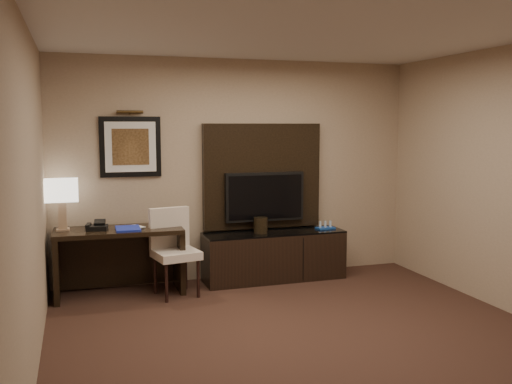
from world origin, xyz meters
name	(u,v)px	position (x,y,z in m)	size (l,w,h in m)	color
floor	(318,350)	(0.00, 0.00, -0.01)	(4.50, 5.00, 0.01)	#361F18
ceiling	(322,24)	(0.00, 0.00, 2.70)	(4.50, 5.00, 0.01)	silver
wall_back	(238,170)	(0.00, 2.50, 1.35)	(4.50, 0.01, 2.70)	tan
wall_left	(27,204)	(-2.25, 0.00, 1.35)	(0.01, 5.00, 2.70)	tan
desk	(120,262)	(-1.48, 2.15, 0.38)	(1.40, 0.60, 0.75)	black
credenza	(274,256)	(0.38, 2.20, 0.30)	(1.74, 0.48, 0.60)	black
tv_wall_panel	(262,176)	(0.30, 2.44, 1.27)	(1.50, 0.12, 1.30)	black
tv	(265,197)	(0.30, 2.34, 1.02)	(1.00, 0.08, 0.60)	black
artwork	(130,147)	(-1.30, 2.48, 1.65)	(0.70, 0.04, 0.70)	black
picture_light	(130,112)	(-1.30, 2.44, 2.05)	(0.04, 0.04, 0.30)	#3C2A13
desk_chair	(176,253)	(-0.88, 1.91, 0.48)	(0.46, 0.53, 0.96)	beige
table_lamp	(62,203)	(-2.07, 2.24, 1.05)	(0.37, 0.21, 0.61)	tan
desk_phone	(97,225)	(-1.71, 2.15, 0.81)	(0.22, 0.20, 0.11)	black
blue_folder	(128,229)	(-1.39, 2.06, 0.76)	(0.26, 0.35, 0.02)	#18269C
book	(128,219)	(-1.38, 2.09, 0.86)	(0.16, 0.02, 0.22)	#A38F80
water_bottle	(156,218)	(-1.06, 2.16, 0.85)	(0.06, 0.06, 0.19)	silver
ice_bucket	(261,225)	(0.19, 2.17, 0.69)	(0.17, 0.17, 0.19)	black
minibar_tray	(325,226)	(1.06, 2.20, 0.64)	(0.23, 0.14, 0.08)	#1A49AA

